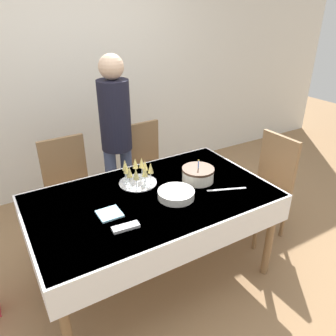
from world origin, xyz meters
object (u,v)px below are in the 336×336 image
dining_chair_far_right (147,167)px  dining_chair_right_end (267,182)px  dining_chair_far_left (70,187)px  plate_stack_main (176,194)px  person_standing (116,129)px  champagne_tray (137,172)px  birthday_cake (198,174)px

dining_chair_far_right → dining_chair_right_end: same height
dining_chair_far_left → plate_stack_main: (0.52, -0.95, 0.26)m
dining_chair_far_left → plate_stack_main: 1.11m
plate_stack_main → person_standing: (-0.04, 0.97, 0.20)m
dining_chair_far_left → person_standing: size_ratio=0.59×
dining_chair_far_right → dining_chair_right_end: (0.81, -0.84, 0.00)m
person_standing → dining_chair_far_left: bearing=-177.7°
dining_chair_far_right → champagne_tray: size_ratio=3.32×
birthday_cake → person_standing: size_ratio=0.15×
champagne_tray → plate_stack_main: champagne_tray is taller
dining_chair_far_left → dining_chair_right_end: same height
dining_chair_far_right → champagne_tray: dining_chair_far_right is taller
dining_chair_far_right → plate_stack_main: 1.01m
champagne_tray → plate_stack_main: size_ratio=1.10×
dining_chair_right_end → birthday_cake: (-0.78, 0.01, 0.28)m
dining_chair_far_right → birthday_cake: bearing=-87.9°
birthday_cake → person_standing: bearing=110.8°
champagne_tray → dining_chair_far_left: bearing=121.3°
dining_chair_right_end → person_standing: 1.46m
champagne_tray → plate_stack_main: (0.14, -0.33, -0.07)m
dining_chair_far_left → dining_chair_right_end: (1.58, -0.84, 0.00)m
birthday_cake → champagne_tray: bearing=154.5°
birthday_cake → plate_stack_main: birthday_cake is taller
birthday_cake → person_standing: 0.92m
plate_stack_main → person_standing: size_ratio=0.16×
dining_chair_far_left → person_standing: bearing=2.3°
dining_chair_far_right → person_standing: (-0.29, 0.02, 0.46)m
dining_chair_far_right → person_standing: bearing=176.2°
dining_chair_right_end → dining_chair_far_left: bearing=152.1°
dining_chair_far_left → dining_chair_right_end: size_ratio=1.00×
champagne_tray → person_standing: person_standing is taller
birthday_cake → champagne_tray: (-0.42, 0.20, 0.04)m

